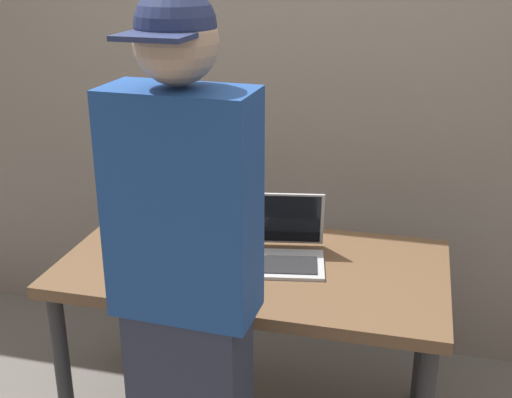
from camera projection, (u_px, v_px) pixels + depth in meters
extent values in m
cube|color=brown|center=(253.00, 268.00, 2.43)|extent=(1.40, 0.75, 0.04)
cylinder|color=#2D2D30|center=(63.00, 375.00, 2.43)|extent=(0.06, 0.06, 0.69)
cylinder|color=#2D2D30|center=(133.00, 294.00, 2.99)|extent=(0.06, 0.06, 0.69)
cylinder|color=#2D2D30|center=(424.00, 331.00, 2.70)|extent=(0.06, 0.06, 0.69)
cube|color=#B7BABC|center=(282.00, 264.00, 2.40)|extent=(0.34, 0.28, 0.01)
cube|color=#232326|center=(281.00, 265.00, 2.38)|extent=(0.28, 0.18, 0.00)
cube|color=#B7BABC|center=(283.00, 219.00, 2.49)|extent=(0.31, 0.12, 0.23)
cube|color=black|center=(283.00, 219.00, 2.49)|extent=(0.29, 0.11, 0.21)
cylinder|color=brown|center=(209.00, 233.00, 2.45)|extent=(0.07, 0.07, 0.18)
cone|color=brown|center=(208.00, 208.00, 2.41)|extent=(0.07, 0.07, 0.03)
cylinder|color=brown|center=(208.00, 195.00, 2.39)|extent=(0.03, 0.03, 0.07)
cylinder|color=#BFB74C|center=(207.00, 183.00, 2.38)|extent=(0.03, 0.03, 0.01)
cylinder|color=#B3D249|center=(209.00, 231.00, 2.44)|extent=(0.08, 0.08, 0.06)
cylinder|color=#1E5123|center=(223.00, 224.00, 2.54)|extent=(0.06, 0.06, 0.18)
cone|color=#1E5123|center=(223.00, 200.00, 2.50)|extent=(0.06, 0.06, 0.02)
cylinder|color=#1E5123|center=(223.00, 187.00, 2.48)|extent=(0.02, 0.02, 0.08)
cylinder|color=#BFB74C|center=(223.00, 176.00, 2.47)|extent=(0.03, 0.03, 0.01)
cylinder|color=gold|center=(223.00, 222.00, 2.53)|extent=(0.06, 0.06, 0.06)
cylinder|color=#333333|center=(225.00, 215.00, 2.61)|extent=(0.07, 0.07, 0.18)
cone|color=#333333|center=(225.00, 191.00, 2.58)|extent=(0.07, 0.07, 0.02)
cylinder|color=#333333|center=(225.00, 179.00, 2.56)|extent=(0.03, 0.03, 0.07)
cylinder|color=#BFB74C|center=(225.00, 169.00, 2.55)|extent=(0.03, 0.03, 0.01)
cylinder|color=#5AE0B2|center=(225.00, 213.00, 2.61)|extent=(0.07, 0.07, 0.06)
cube|color=#1E4793|center=(183.00, 205.00, 1.72)|extent=(0.40, 0.21, 0.62)
sphere|color=tan|center=(176.00, 42.00, 1.57)|extent=(0.21, 0.21, 0.21)
sphere|color=navy|center=(175.00, 26.00, 1.56)|extent=(0.20, 0.20, 0.20)
cube|color=navy|center=(154.00, 37.00, 1.46)|extent=(0.17, 0.12, 0.01)
cube|color=gray|center=(295.00, 71.00, 2.91)|extent=(6.00, 0.10, 2.60)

